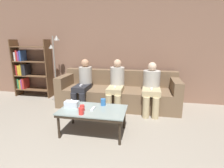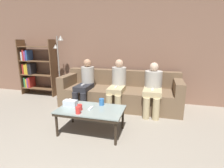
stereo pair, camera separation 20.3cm
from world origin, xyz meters
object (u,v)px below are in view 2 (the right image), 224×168
Objects in this scene: coffee_table at (91,111)px; seated_person_mid_left at (118,84)px; seated_person_left_end at (86,82)px; tissue_box at (70,103)px; couch at (120,93)px; game_remote at (91,108)px; cup_near_right at (80,107)px; seated_person_mid_right at (153,86)px; cup_near_left at (78,110)px; bookshelf at (34,68)px; standing_lamp at (59,61)px; cup_far_center at (102,102)px.

seated_person_mid_left reaches higher than coffee_table.
tissue_box is at bearing -79.87° from seated_person_left_end.
couch is 17.69× the size of game_remote.
seated_person_mid_left is at bearing 75.12° from cup_near_right.
seated_person_left_end is (-0.19, 1.07, 0.10)m from tissue_box.
game_remote is at bearing 180.00° from coffee_table.
seated_person_mid_right is at bearing 49.04° from cup_near_right.
game_remote is (0.11, 0.23, -0.04)m from cup_near_left.
bookshelf reaches higher than tissue_box.
coffee_table is at bearing -129.08° from seated_person_mid_right.
couch is at bearing 163.18° from seated_person_mid_right.
couch is at bearing 77.47° from cup_near_right.
standing_lamp reaches higher than seated_person_left_end.
coffee_table is at bearing -35.03° from bookshelf.
tissue_box is at bearing -39.37° from bookshelf.
game_remote is at bearing -46.19° from standing_lamp.
couch is at bearing 82.56° from coffee_table.
cup_near_left is 0.10× the size of seated_person_mid_left.
cup_near_right is 0.08× the size of seated_person_mid_left.
standing_lamp is 2.38m from seated_person_mid_right.
seated_person_mid_left is 1.05× the size of seated_person_mid_right.
seated_person_left_end reaches higher than seated_person_mid_right.
cup_near_right is 0.06× the size of standing_lamp.
bookshelf is (-2.16, 1.71, 0.28)m from cup_near_right.
seated_person_mid_right is at bearing 49.20° from cup_far_center.
seated_person_mid_right is at bearing -16.82° from couch.
cup_far_center is 0.11× the size of seated_person_left_end.
cup_near_right is 1.60m from seated_person_mid_right.
seated_person_left_end is (-0.41, 1.18, 0.10)m from cup_near_right.
bookshelf is (-2.20, 1.84, 0.27)m from cup_near_left.
seated_person_left_end is (-0.67, 0.89, 0.09)m from cup_far_center.
game_remote is at bearing 64.83° from cup_near_left.
standing_lamp reaches higher than game_remote.
coffee_table is 9.84× the size of cup_near_left.
tissue_box is 0.21× the size of seated_person_mid_left.
cup_near_right is 0.17m from game_remote.
seated_person_left_end reaches higher than cup_near_left.
seated_person_mid_left reaches higher than cup_near_right.
seated_person_mid_left is at bearing 78.05° from cup_near_left.
seated_person_mid_right is (0.73, 0.01, -0.01)m from seated_person_mid_left.
seated_person_mid_right reaches higher than cup_near_right.
cup_near_left is 0.07× the size of bookshelf.
coffee_table is 0.97× the size of seated_person_left_end.
cup_far_center is 2.05m from standing_lamp.
couch is at bearing 90.00° from seated_person_mid_left.
bookshelf is (-2.42, 1.42, 0.27)m from cup_far_center.
seated_person_mid_left is (2.48, -0.51, -0.16)m from bookshelf.
standing_lamp is (-1.31, 1.70, 0.51)m from cup_near_left.
standing_lamp is at bearing 155.91° from seated_person_left_end.
cup_near_right is at bearing 105.01° from cup_near_left.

